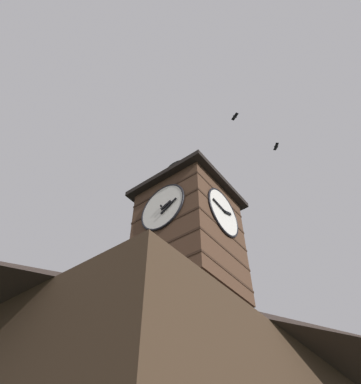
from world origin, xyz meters
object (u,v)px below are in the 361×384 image
object	(u,v)px
clock_tower	(189,231)
moon	(80,370)
flying_bird_low	(235,116)
flying_bird_high	(276,147)

from	to	relation	value
clock_tower	moon	xyz separation A→B (m)	(-15.78, -26.73, 2.78)
moon	flying_bird_low	size ratio (longest dim) A/B	2.72
clock_tower	moon	distance (m)	31.16
moon	flying_bird_low	world-z (taller)	flying_bird_low
moon	clock_tower	bearing A→B (deg)	59.44
moon	flying_bird_high	world-z (taller)	flying_bird_high
moon	flying_bird_low	distance (m)	33.10
clock_tower	flying_bird_high	distance (m)	10.82
flying_bird_low	moon	bearing A→B (deg)	-115.27
flying_bird_high	clock_tower	bearing A→B (deg)	-35.97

